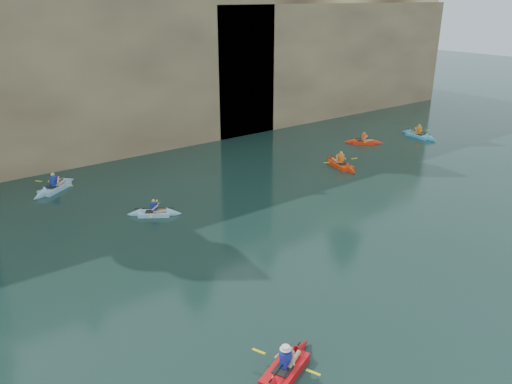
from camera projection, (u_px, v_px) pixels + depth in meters
ground at (348, 328)px, 16.15m from camera, size 160.00×160.00×0.00m
cliff at (50, 55)px, 36.28m from camera, size 70.00×16.00×12.00m
cliff_slab_center at (117, 68)px, 32.00m from camera, size 24.00×2.40×11.40m
cliff_slab_east at (337, 58)px, 43.44m from camera, size 26.00×2.40×9.84m
sea_cave_center at (32, 147)px, 29.68m from camera, size 3.50×1.00×3.20m
sea_cave_east at (227, 107)px, 37.24m from camera, size 5.00×1.00×4.50m
main_kayaker at (285, 369)px, 14.15m from camera, size 3.17×2.01×1.16m
kayaker_ltblue_near at (154, 213)px, 24.36m from camera, size 2.58×2.04×1.05m
kayaker_red_far at (340, 164)px, 31.27m from camera, size 2.41×3.48×1.25m
kayaker_ltblue_mid at (55, 188)px, 27.49m from camera, size 3.17×2.52×1.27m
kayaker_blue_east at (418, 135)px, 37.85m from camera, size 2.39×3.47×1.22m
kayaker_extra_east at (363, 142)px, 36.17m from camera, size 2.50×2.41×1.07m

